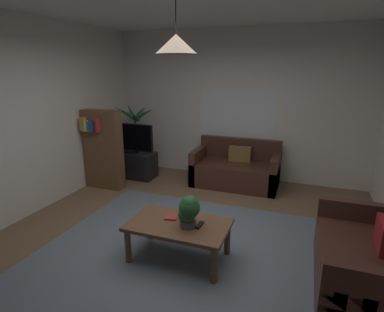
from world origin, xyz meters
name	(u,v)px	position (x,y,z in m)	size (l,w,h in m)	color
floor	(183,245)	(0.00, 0.00, -0.01)	(4.84, 5.40, 0.02)	brown
rug	(177,252)	(0.00, -0.20, 0.00)	(3.15, 2.97, 0.01)	slate
wall_back	(237,106)	(0.00, 2.73, 1.41)	(4.96, 0.06, 2.81)	silver
wall_left	(18,120)	(-2.45, 0.00, 1.41)	(0.06, 5.40, 2.81)	silver
window_pane	(236,120)	(0.01, 2.70, 1.13)	(1.44, 0.01, 1.08)	white
couch_under_window	(236,170)	(0.14, 2.23, 0.28)	(1.54, 0.82, 0.82)	#47281E
couch_right_side	(366,264)	(1.95, -0.12, 0.28)	(0.82, 1.44, 0.82)	#47281E
coffee_table	(179,229)	(0.06, -0.28, 0.37)	(1.11, 0.66, 0.44)	brown
book_on_table_0	(171,218)	(-0.07, -0.20, 0.45)	(0.14, 0.11, 0.02)	#B22D2D
remote_on_table_0	(200,225)	(0.30, -0.25, 0.45)	(0.05, 0.16, 0.02)	black
potted_plant_on_table	(189,210)	(0.19, -0.32, 0.64)	(0.23, 0.23, 0.36)	#4C4C51
tv_stand	(133,165)	(-1.87, 1.95, 0.25)	(0.90, 0.44, 0.50)	black
tv	(131,138)	(-1.87, 1.93, 0.79)	(0.93, 0.16, 0.57)	black
potted_palm_corner	(136,142)	(-2.01, 2.35, 0.62)	(0.89, 0.92, 1.40)	beige
bookshelf_corner	(103,149)	(-2.06, 1.29, 0.72)	(0.70, 0.31, 1.40)	brown
pendant_lamp	(176,44)	(0.06, -0.28, 2.31)	(0.40, 0.40, 0.59)	black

